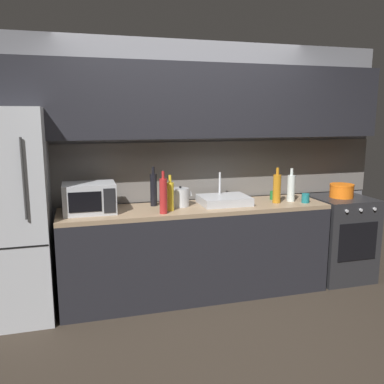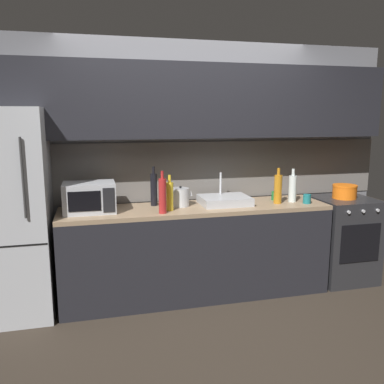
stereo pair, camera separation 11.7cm
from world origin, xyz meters
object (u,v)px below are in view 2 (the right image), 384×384
(mug_teal, at_px, (307,199))
(kettle, at_px, (181,197))
(wine_bottle_dark, at_px, (154,189))
(wine_bottle_red, at_px, (162,195))
(wine_bottle_clear, at_px, (293,188))
(wine_bottle_yellow, at_px, (170,196))
(wine_bottle_amber, at_px, (278,189))
(oven_range, at_px, (342,239))
(mug_green, at_px, (275,196))
(refrigerator, at_px, (9,215))
(microwave, at_px, (89,197))
(cooking_pot, at_px, (345,192))

(mug_teal, bearing_deg, kettle, 171.48)
(wine_bottle_dark, height_order, wine_bottle_red, wine_bottle_red)
(wine_bottle_clear, bearing_deg, wine_bottle_yellow, -176.68)
(wine_bottle_dark, height_order, wine_bottle_amber, wine_bottle_dark)
(wine_bottle_clear, distance_m, wine_bottle_yellow, 1.28)
(oven_range, height_order, wine_bottle_clear, wine_bottle_clear)
(mug_green, xyz_separation_m, mug_teal, (0.23, -0.23, 0.00))
(wine_bottle_red, bearing_deg, oven_range, 5.47)
(mug_green, bearing_deg, kettle, -177.49)
(wine_bottle_clear, xyz_separation_m, wine_bottle_amber, (-0.18, -0.03, 0.01))
(oven_range, xyz_separation_m, kettle, (-1.78, 0.05, 0.54))
(refrigerator, distance_m, microwave, 0.69)
(kettle, xyz_separation_m, cooking_pot, (1.77, -0.05, -0.02))
(microwave, bearing_deg, wine_bottle_red, -18.40)
(refrigerator, height_order, wine_bottle_red, refrigerator)
(microwave, distance_m, mug_green, 1.87)
(oven_range, bearing_deg, cooking_pot, 173.08)
(wine_bottle_dark, relative_size, cooking_pot, 1.52)
(wine_bottle_dark, xyz_separation_m, mug_green, (1.26, -0.04, -0.12))
(wine_bottle_amber, bearing_deg, wine_bottle_dark, 170.72)
(kettle, xyz_separation_m, wine_bottle_yellow, (-0.14, -0.15, 0.05))
(microwave, height_order, wine_bottle_dark, wine_bottle_dark)
(wine_bottle_dark, height_order, wine_bottle_clear, wine_bottle_dark)
(cooking_pot, bearing_deg, mug_teal, -165.36)
(microwave, height_order, kettle, microwave)
(wine_bottle_clear, xyz_separation_m, cooking_pot, (0.62, 0.03, -0.07))
(oven_range, xyz_separation_m, wine_bottle_clear, (-0.63, -0.03, 0.59))
(wine_bottle_yellow, bearing_deg, microwave, 170.51)
(wine_bottle_amber, height_order, cooking_pot, wine_bottle_amber)
(microwave, distance_m, wine_bottle_clear, 2.00)
(oven_range, bearing_deg, kettle, 178.27)
(kettle, relative_size, wine_bottle_clear, 0.60)
(wine_bottle_yellow, distance_m, mug_teal, 1.39)
(microwave, bearing_deg, mug_teal, -4.17)
(wine_bottle_yellow, xyz_separation_m, wine_bottle_red, (-0.08, -0.09, 0.03))
(kettle, bearing_deg, cooking_pot, -1.69)
(wine_bottle_amber, xyz_separation_m, cooking_pot, (0.80, 0.06, -0.08))
(wine_bottle_red, xyz_separation_m, mug_teal, (1.47, 0.06, -0.12))
(wine_bottle_dark, xyz_separation_m, wine_bottle_amber, (1.21, -0.20, -0.01))
(refrigerator, xyz_separation_m, microwave, (0.68, 0.02, 0.12))
(oven_range, height_order, wine_bottle_yellow, wine_bottle_yellow)
(refrigerator, distance_m, mug_teal, 2.79)
(oven_range, height_order, wine_bottle_dark, wine_bottle_dark)
(wine_bottle_clear, height_order, mug_teal, wine_bottle_clear)
(wine_bottle_red, xyz_separation_m, mug_green, (1.24, 0.29, -0.12))
(oven_range, distance_m, mug_teal, 0.74)
(kettle, relative_size, cooking_pot, 0.81)
(wine_bottle_yellow, bearing_deg, kettle, 48.54)
(kettle, xyz_separation_m, wine_bottle_amber, (0.97, -0.11, 0.06))
(wine_bottle_red, bearing_deg, microwave, 161.60)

